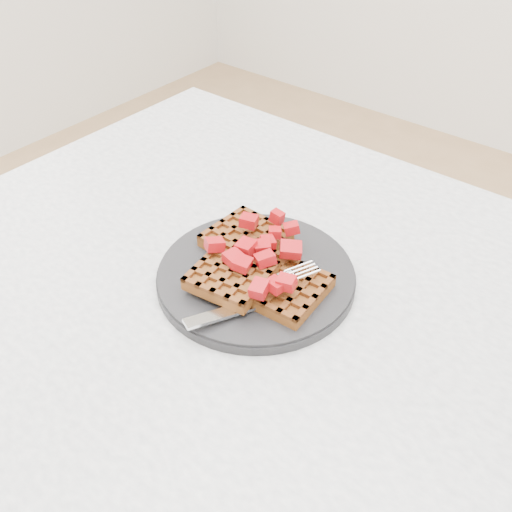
% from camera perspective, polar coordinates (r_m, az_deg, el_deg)
% --- Properties ---
extents(table, '(1.20, 0.80, 0.75)m').
position_cam_1_polar(table, '(0.75, 6.83, -13.60)').
color(table, silver).
rests_on(table, ground).
extents(plate, '(0.25, 0.25, 0.02)m').
position_cam_1_polar(plate, '(0.71, 0.00, -1.98)').
color(plate, black).
rests_on(plate, table).
extents(waffles, '(0.19, 0.17, 0.03)m').
position_cam_1_polar(waffles, '(0.70, -0.19, -0.96)').
color(waffles, brown).
rests_on(waffles, plate).
extents(strawberry_pile, '(0.15, 0.15, 0.02)m').
position_cam_1_polar(strawberry_pile, '(0.68, 0.00, 0.90)').
color(strawberry_pile, '#920008').
rests_on(strawberry_pile, waffles).
extents(fork, '(0.09, 0.18, 0.02)m').
position_cam_1_polar(fork, '(0.66, 0.70, -4.27)').
color(fork, silver).
rests_on(fork, plate).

